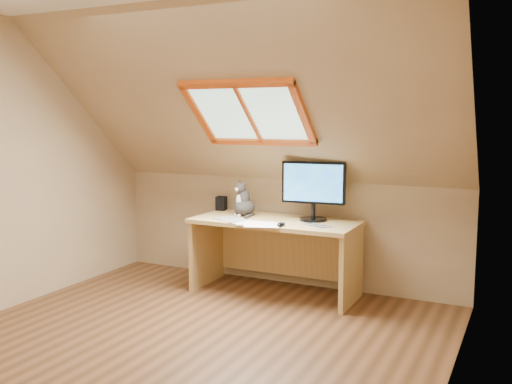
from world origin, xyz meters
The scene contains 10 objects.
ground centered at (0.00, 0.00, 0.00)m, with size 3.50×3.50×0.00m, color brown.
room_shell centered at (0.00, -0.09, 1.43)m, with size 3.52×3.52×2.41m.
desk centered at (0.09, 1.45, 0.46)m, with size 1.49×0.65×0.68m.
monitor centered at (0.41, 1.49, 0.98)m, with size 0.57×0.24×0.52m.
cat centered at (-0.26, 1.45, 0.80)m, with size 0.26×0.28×0.34m.
desk_speaker centered at (-0.61, 1.63, 0.75)m, with size 0.09×0.09×0.14m, color black.
graphics_tablet centered at (-0.26, 1.19, 0.68)m, with size 0.27×0.19×0.01m, color #B2B2B7.
mouse centered at (0.26, 1.12, 0.69)m, with size 0.06×0.10×0.03m, color black.
papers centered at (0.06, 1.12, 0.68)m, with size 0.35×0.30×0.01m.
cables centered at (0.43, 1.26, 0.68)m, with size 0.51×0.26×0.01m.
Camera 1 is at (2.14, -3.20, 1.59)m, focal length 40.00 mm.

